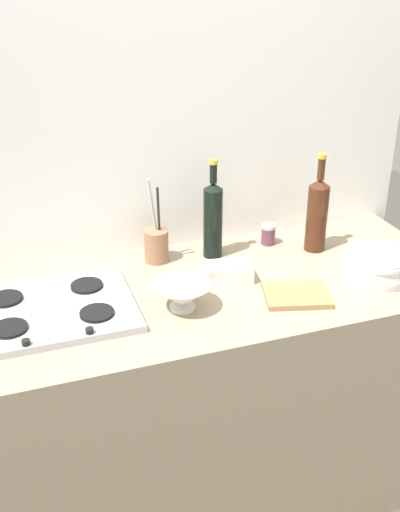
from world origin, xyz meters
The scene contains 12 objects.
ground_plane centered at (0.00, 0.00, 0.00)m, with size 6.00×6.00×0.00m, color #47423D.
counter_block centered at (0.00, 0.00, 0.45)m, with size 1.80×0.70×0.90m, color tan.
backsplash_panel centered at (0.00, 0.38, 1.23)m, with size 1.90×0.06×2.47m, color white.
stovetop_hob centered at (-0.48, 0.00, 0.91)m, with size 0.50×0.39×0.04m.
plate_stack centered at (0.59, -0.12, 0.95)m, with size 0.23×0.23×0.09m.
wine_bottle_leftmost centered at (0.50, 0.14, 1.04)m, with size 0.08×0.08×0.37m.
wine_bottle_mid_left centered at (0.12, 0.22, 1.05)m, with size 0.07×0.07×0.36m.
mixing_bowl centered at (-0.09, -0.10, 0.95)m, with size 0.18×0.18×0.09m.
butter_dish centered at (0.11, 0.02, 0.93)m, with size 0.16×0.09×0.06m, color white.
utensil_crock centered at (-0.08, 0.24, 0.96)m, with size 0.09×0.09×0.31m.
condiment_jar_front centered at (0.36, 0.24, 0.94)m, with size 0.06×0.06×0.08m.
cutting_board centered at (0.27, -0.16, 0.91)m, with size 0.20×0.16×0.02m, color #9E7A4C.
Camera 1 is at (-0.58, -1.67, 1.91)m, focal length 43.41 mm.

